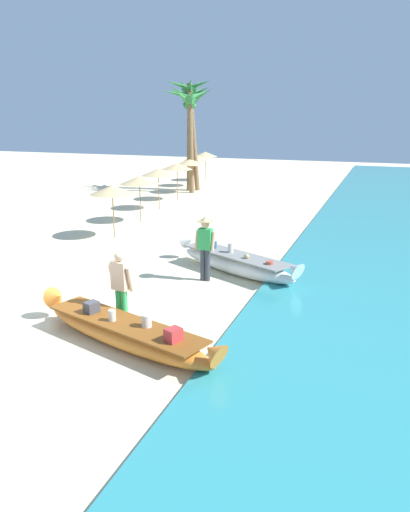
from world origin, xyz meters
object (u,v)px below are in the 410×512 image
(boat_orange_foreground, at_px, (125,332))
(boat_white_midground, at_px, (236,263))
(palm_tree_leaning_seaward, at_px, (189,106))
(person_vendor_hatted, at_px, (205,244))
(person_tourist_customer, at_px, (121,285))
(palm_tree_mid_cluster, at_px, (191,102))
(palm_tree_tall_inland, at_px, (190,109))

(boat_orange_foreground, relative_size, boat_white_midground, 1.10)
(boat_white_midground, distance_m, palm_tree_leaning_seaward, 15.75)
(boat_white_midground, height_order, person_vendor_hatted, person_vendor_hatted)
(person_vendor_hatted, bearing_deg, boat_white_midground, 55.60)
(boat_orange_foreground, distance_m, person_tourist_customer, 1.14)
(boat_white_midground, distance_m, person_vendor_hatted, 1.28)
(person_vendor_hatted, distance_m, palm_tree_mid_cluster, 17.18)
(person_tourist_customer, xyz_separation_m, palm_tree_tall_inland, (-5.86, 18.57, 3.66))
(palm_tree_tall_inland, bearing_deg, palm_tree_mid_cluster, 102.51)
(boat_orange_foreground, xyz_separation_m, boat_white_midground, (0.69, 5.13, 0.03))
(person_vendor_hatted, height_order, palm_tree_mid_cluster, palm_tree_mid_cluster)
(palm_tree_leaning_seaward, xyz_separation_m, palm_tree_mid_cluster, (-0.32, 1.03, 0.22))
(palm_tree_leaning_seaward, height_order, palm_tree_mid_cluster, palm_tree_mid_cluster)
(person_vendor_hatted, xyz_separation_m, palm_tree_mid_cluster, (-6.52, 15.40, 3.94))
(boat_orange_foreground, xyz_separation_m, person_tourist_customer, (-0.50, 0.77, 0.67))
(person_vendor_hatted, height_order, palm_tree_leaning_seaward, palm_tree_leaning_seaward)
(palm_tree_leaning_seaward, bearing_deg, person_vendor_hatted, -66.66)
(boat_orange_foreground, xyz_separation_m, palm_tree_mid_cluster, (-6.43, 19.66, 4.69))
(boat_orange_foreground, distance_m, boat_white_midground, 5.18)
(boat_orange_foreground, bearing_deg, palm_tree_tall_inland, 108.19)
(palm_tree_leaning_seaward, bearing_deg, palm_tree_mid_cluster, 107.12)
(boat_white_midground, bearing_deg, boat_orange_foreground, -97.68)
(boat_orange_foreground, height_order, boat_white_midground, boat_white_midground)
(person_vendor_hatted, bearing_deg, palm_tree_leaning_seaward, 113.34)
(person_vendor_hatted, relative_size, palm_tree_tall_inland, 0.30)
(palm_tree_leaning_seaward, bearing_deg, boat_white_midground, -63.27)
(palm_tree_tall_inland, bearing_deg, palm_tree_leaning_seaward, -70.86)
(boat_white_midground, bearing_deg, palm_tree_leaning_seaward, 116.73)
(person_tourist_customer, height_order, palm_tree_mid_cluster, palm_tree_mid_cluster)
(palm_tree_tall_inland, distance_m, palm_tree_leaning_seaward, 0.76)
(person_vendor_hatted, distance_m, palm_tree_leaning_seaward, 16.09)
(person_tourist_customer, bearing_deg, person_vendor_hatted, 80.38)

